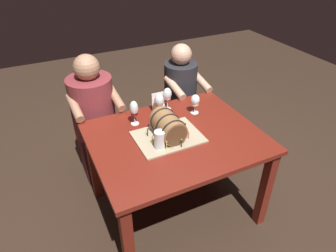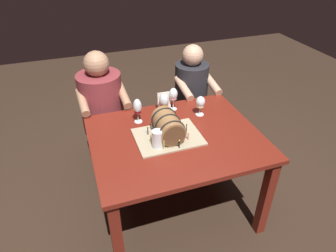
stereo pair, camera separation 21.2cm
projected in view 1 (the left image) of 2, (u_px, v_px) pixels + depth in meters
ground_plane at (174, 206)px, 2.62m from camera, size 8.00×8.00×0.00m
dining_table at (176, 148)px, 2.26m from camera, size 1.23×0.99×0.76m
barrel_cake at (168, 128)px, 2.13m from camera, size 0.47×0.36×0.20m
wine_glass_rose at (167, 95)px, 2.44m from camera, size 0.07×0.07×0.20m
wine_glass_amber at (159, 101)px, 2.37m from camera, size 0.08×0.08×0.19m
wine_glass_white at (195, 101)px, 2.41m from camera, size 0.07×0.07×0.17m
wine_glass_red at (134, 109)px, 2.26m from camera, size 0.06×0.06×0.20m
beer_pint at (160, 141)px, 2.04m from camera, size 0.08×0.08×0.14m
menu_card at (158, 102)px, 2.46m from camera, size 0.11×0.02×0.16m
person_seated_left at (95, 121)px, 2.69m from camera, size 0.43×0.50×1.20m
person_seated_right at (180, 106)px, 3.04m from camera, size 0.37×0.46×1.16m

